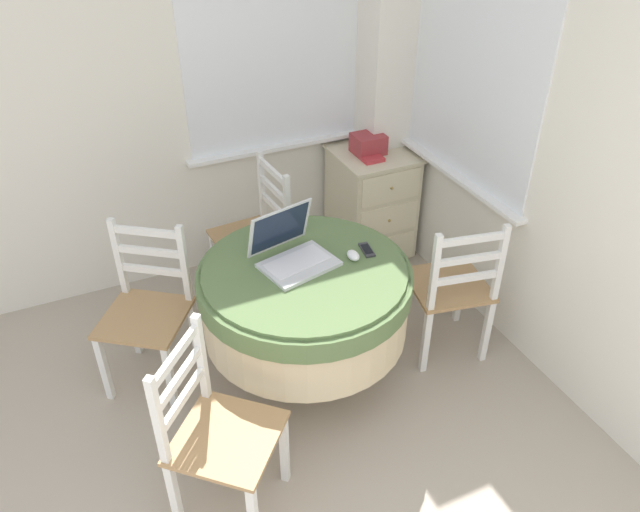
{
  "coord_description": "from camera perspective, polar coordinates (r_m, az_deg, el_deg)",
  "views": [
    {
      "loc": [
        -0.09,
        -0.29,
        2.44
      ],
      "look_at": [
        0.99,
        2.07,
        0.66
      ],
      "focal_mm": 35.0,
      "sensor_mm": 36.0,
      "label": 1
    }
  ],
  "objects": [
    {
      "name": "corner_cabinet",
      "position": [
        4.22,
        4.69,
        4.95
      ],
      "size": [
        0.49,
        0.51,
        0.73
      ],
      "color": "beige",
      "rests_on": "ground_plane"
    },
    {
      "name": "dining_chair_near_right_window",
      "position": [
        3.38,
        11.93,
        -2.94
      ],
      "size": [
        0.47,
        0.47,
        0.87
      ],
      "color": "#A87F51",
      "rests_on": "ground_plane"
    },
    {
      "name": "round_dining_table",
      "position": [
        3.05,
        -1.39,
        -3.68
      ],
      "size": [
        1.03,
        1.03,
        0.72
      ],
      "color": "#4C3D2D",
      "rests_on": "ground_plane"
    },
    {
      "name": "dining_chair_camera_near",
      "position": [
        2.64,
        -9.42,
        -15.75
      ],
      "size": [
        0.57,
        0.57,
        0.87
      ],
      "color": "#A87F51",
      "rests_on": "ground_plane"
    },
    {
      "name": "dining_chair_left_flank",
      "position": [
        3.28,
        -15.48,
        -4.86
      ],
      "size": [
        0.56,
        0.56,
        0.87
      ],
      "color": "#A87F51",
      "rests_on": "ground_plane"
    },
    {
      "name": "laptop",
      "position": [
        2.97,
        -2.57,
        0.41
      ],
      "size": [
        0.4,
        0.38,
        0.26
      ],
      "color": "silver",
      "rests_on": "round_dining_table"
    },
    {
      "name": "book_on_cabinet",
      "position": [
        3.98,
        4.49,
        9.11
      ],
      "size": [
        0.13,
        0.19,
        0.02
      ],
      "color": "#BC3338",
      "rests_on": "corner_cabinet"
    },
    {
      "name": "storage_box",
      "position": [
        4.03,
        4.44,
        10.2
      ],
      "size": [
        0.2,
        0.17,
        0.12
      ],
      "color": "#9E3338",
      "rests_on": "corner_cabinet"
    },
    {
      "name": "computer_mouse",
      "position": [
        3.0,
        3.05,
        0.05
      ],
      "size": [
        0.05,
        0.08,
        0.04
      ],
      "color": "white",
      "rests_on": "round_dining_table"
    },
    {
      "name": "dining_chair_near_back_window",
      "position": [
        3.75,
        -5.86,
        1.89
      ],
      "size": [
        0.43,
        0.43,
        0.87
      ],
      "color": "#A87F51",
      "rests_on": "ground_plane"
    },
    {
      "name": "cell_phone",
      "position": [
        3.08,
        4.3,
        0.58
      ],
      "size": [
        0.07,
        0.13,
        0.01
      ],
      "color": "#2D2D33",
      "rests_on": "round_dining_table"
    },
    {
      "name": "corner_room_shell",
      "position": [
        2.87,
        4.0,
        10.6
      ],
      "size": [
        4.29,
        5.04,
        2.55
      ],
      "color": "white",
      "rests_on": "ground_plane"
    }
  ]
}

